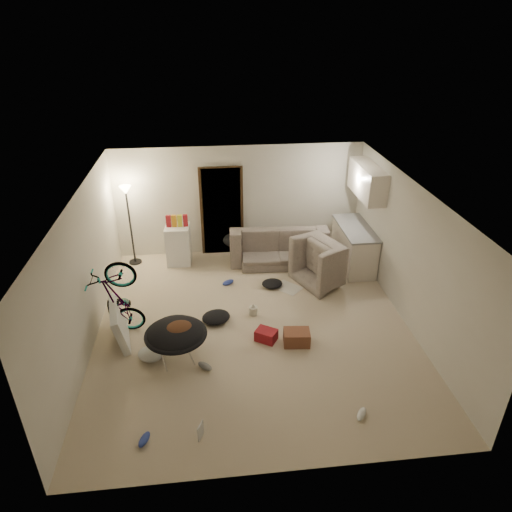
{
  "coord_description": "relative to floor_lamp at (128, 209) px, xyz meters",
  "views": [
    {
      "loc": [
        -0.7,
        -6.63,
        4.96
      ],
      "look_at": [
        0.11,
        0.6,
        1.09
      ],
      "focal_mm": 32.0,
      "sensor_mm": 36.0,
      "label": 1
    }
  ],
  "objects": [
    {
      "name": "bicycle",
      "position": [
        0.1,
        -2.62,
        -0.91
      ],
      "size": [
        1.56,
        0.75,
        0.88
      ],
      "primitive_type": "imported",
      "rotation": [
        0.0,
        -0.17,
        1.51
      ],
      "color": "black",
      "rests_on": "floor"
    },
    {
      "name": "saucer_chair",
      "position": [
        1.09,
        -3.43,
        -0.89
      ],
      "size": [
        0.99,
        0.99,
        0.7
      ],
      "color": "silver",
      "rests_on": "floor"
    },
    {
      "name": "shoe_1",
      "position": [
        2.59,
        -0.55,
        -1.25
      ],
      "size": [
        0.31,
        0.24,
        0.11
      ],
      "primitive_type": "ellipsoid",
      "rotation": [
        0.0,
        0.0,
        -0.5
      ],
      "color": "slate",
      "rests_on": "floor"
    },
    {
      "name": "snack_box_2",
      "position": [
        1.07,
        -0.1,
        -0.31
      ],
      "size": [
        0.1,
        0.07,
        0.3
      ],
      "primitive_type": "cube",
      "rotation": [
        0.0,
        0.0,
        0.03
      ],
      "color": "yellow",
      "rests_on": "mini_fridge"
    },
    {
      "name": "shoe_3",
      "position": [
        1.52,
        -3.69,
        -1.26
      ],
      "size": [
        0.28,
        0.27,
        0.1
      ],
      "primitive_type": "ellipsoid",
      "rotation": [
        0.0,
        0.0,
        -0.73
      ],
      "color": "slate",
      "rests_on": "floor"
    },
    {
      "name": "shoe_4",
      "position": [
        3.67,
        -4.91,
        -1.26
      ],
      "size": [
        0.24,
        0.28,
        0.1
      ],
      "primitive_type": "ellipsoid",
      "rotation": [
        0.0,
        0.0,
        0.96
      ],
      "color": "white",
      "rests_on": "floor"
    },
    {
      "name": "counter_top",
      "position": [
        4.83,
        -0.65,
        -0.41
      ],
      "size": [
        0.64,
        1.54,
        0.04
      ],
      "primitive_type": "cube",
      "color": "gray",
      "rests_on": "kitchen_counter"
    },
    {
      "name": "book_blue",
      "position": [
        1.19,
        -3.06,
        -1.29
      ],
      "size": [
        0.38,
        0.41,
        0.03
      ],
      "primitive_type": "cube",
      "rotation": [
        0.0,
        0.0,
        0.5
      ],
      "color": "#2D3FA3",
      "rests_on": "floor"
    },
    {
      "name": "tv_box",
      "position": [
        0.1,
        -2.78,
        -0.98
      ],
      "size": [
        0.44,
        1.02,
        0.67
      ],
      "primitive_type": "cube",
      "rotation": [
        0.0,
        -0.21,
        0.2
      ],
      "color": "silver",
      "rests_on": "floor"
    },
    {
      "name": "drink_case_b",
      "position": [
        2.57,
        -3.08,
        -1.21
      ],
      "size": [
        0.43,
        0.4,
        0.2
      ],
      "primitive_type": "cube",
      "rotation": [
        0.0,
        0.0,
        -0.57
      ],
      "color": "maroon",
      "rests_on": "floor"
    },
    {
      "name": "kitchen_uppers",
      "position": [
        4.96,
        -0.65,
        0.64
      ],
      "size": [
        0.38,
        1.4,
        0.65
      ],
      "primitive_type": "cube",
      "color": "silver",
      "rests_on": "wall_right"
    },
    {
      "name": "book_white",
      "position": [
        1.66,
        -2.42,
        -1.3
      ],
      "size": [
        0.2,
        0.25,
        0.02
      ],
      "primitive_type": "cube",
      "rotation": [
        0.0,
        0.0,
        0.09
      ],
      "color": "silver",
      "rests_on": "floor"
    },
    {
      "name": "snack_box_3",
      "position": [
        1.19,
        -0.1,
        -0.31
      ],
      "size": [
        0.11,
        0.08,
        0.3
      ],
      "primitive_type": "cube",
      "rotation": [
        0.0,
        0.0,
        0.11
      ],
      "color": "maroon",
      "rests_on": "mini_fridge"
    },
    {
      "name": "floor_lamp",
      "position": [
        0.0,
        0.0,
        0.0
      ],
      "size": [
        0.28,
        0.28,
        1.81
      ],
      "color": "black",
      "rests_on": "floor"
    },
    {
      "name": "mini_fridge",
      "position": [
        1.0,
        -0.1,
        -0.86
      ],
      "size": [
        0.55,
        0.55,
        0.89
      ],
      "primitive_type": "cube",
      "rotation": [
        0.0,
        0.0,
        -0.06
      ],
      "color": "white",
      "rests_on": "floor"
    },
    {
      "name": "wall_front",
      "position": [
        2.4,
        -5.66,
        -0.06
      ],
      "size": [
        5.5,
        0.02,
        2.5
      ],
      "primitive_type": "cube",
      "color": "silver",
      "rests_on": "floor"
    },
    {
      "name": "snack_box_1",
      "position": [
        0.95,
        -0.1,
        -0.31
      ],
      "size": [
        0.11,
        0.09,
        0.3
      ],
      "primitive_type": "cube",
      "rotation": [
        0.0,
        0.0,
        -0.18
      ],
      "color": "orange",
      "rests_on": "mini_fridge"
    },
    {
      "name": "armchair",
      "position": [
        4.18,
        -1.19,
        -0.96
      ],
      "size": [
        1.31,
        1.38,
        0.7
      ],
      "primitive_type": "imported",
      "rotation": [
        0.0,
        0.0,
        2.01
      ],
      "color": "#363E37",
      "rests_on": "floor"
    },
    {
      "name": "wall_back",
      "position": [
        2.4,
        0.36,
        -0.06
      ],
      "size": [
        5.5,
        0.02,
        2.5
      ],
      "primitive_type": "cube",
      "color": "silver",
      "rests_on": "floor"
    },
    {
      "name": "wall_right",
      "position": [
        5.16,
        -2.65,
        -0.06
      ],
      "size": [
        0.02,
        6.0,
        2.5
      ],
      "primitive_type": "cube",
      "color": "silver",
      "rests_on": "floor"
    },
    {
      "name": "ceiling",
      "position": [
        2.4,
        -2.65,
        1.2
      ],
      "size": [
        5.5,
        6.0,
        0.02
      ],
      "primitive_type": "cube",
      "color": "white",
      "rests_on": "wall_back"
    },
    {
      "name": "drink_case_a",
      "position": [
        3.07,
        -3.24,
        -1.18
      ],
      "size": [
        0.47,
        0.35,
        0.25
      ],
      "primitive_type": "cube",
      "rotation": [
        0.0,
        0.0,
        -0.1
      ],
      "color": "brown",
      "rests_on": "floor"
    },
    {
      "name": "clothes_lump_a",
      "position": [
        1.74,
        -2.44,
        -1.22
      ],
      "size": [
        0.63,
        0.59,
        0.17
      ],
      "primitive_type": "ellipsoid",
      "rotation": [
        0.0,
        0.0,
        0.33
      ],
      "color": "black",
      "rests_on": "floor"
    },
    {
      "name": "hoodie",
      "position": [
        1.14,
        -3.46,
        -0.69
      ],
      "size": [
        0.59,
        0.55,
        0.22
      ],
      "primitive_type": "ellipsoid",
      "rotation": [
        0.0,
        0.0,
        0.38
      ],
      "color": "#4B2A19",
      "rests_on": "saucer_chair"
    },
    {
      "name": "wall_left",
      "position": [
        -0.36,
        -2.65,
        -0.06
      ],
      "size": [
        0.02,
        6.0,
        2.5
      ],
      "primitive_type": "cube",
      "color": "silver",
      "rests_on": "floor"
    },
    {
      "name": "floor",
      "position": [
        2.4,
        -2.65,
        -1.32
      ],
      "size": [
        5.5,
        6.0,
        0.02
      ],
      "primitive_type": "cube",
      "color": "beige",
      "rests_on": "ground"
    },
    {
      "name": "book_asset",
      "position": [
        1.41,
        -5.1,
        -1.3
      ],
      "size": [
        0.29,
        0.26,
        0.02
      ],
      "primitive_type": "imported",
      "rotation": [
        0.0,
        0.0,
        1.15
      ],
      "color": "maroon",
      "rests_on": "floor"
    },
    {
      "name": "shoe_2",
      "position": [
        0.71,
        -5.01,
        -1.26
      ],
      "size": [
        0.19,
        0.28,
        0.1
      ],
      "primitive_type": "ellipsoid",
      "rotation": [
        0.0,
        0.0,
        1.19
      ],
      "color": "#2D3FA3",
      "rests_on": "floor"
    },
    {
      "name": "newspaper",
      "position": [
        3.24,
        -1.45,
        -1.3
      ],
      "size": [
        0.65,
        0.65,
        0.01
      ],
      "primitive_type": "cube",
      "rotation": [
        0.0,
        0.0,
        0.78
      ],
      "color": "silver",
      "rests_on": "floor"
    },
    {
      "name": "kitchen_counter",
      "position": [
        4.83,
        -0.65,
        -0.87
      ],
      "size": [
        0.6,
        1.5,
        0.88
      ],
      "primitive_type": "cube",
      "color": "silver",
      "rests_on": "floor"
    },
    {
      "name": "sofa",
      "position": [
        3.21,
        -0.2,
        -0.99
      ],
      "size": [
        2.19,
        0.95,
        0.63
      ],
      "primitive_type": "imported",
      "rotation": [
        0.0,
        0.0,
        3.09
      ],
      "color": "#363E37",
      "rests_on": "floor"
    },
    {
      "name": "juicer",
      "position": [
        2.43,
        -2.3,
        -1.21
      ],
      "size": [
        0.16,
        0.16,
        0.23
      ],
      "color": "beige",
      "rests_on": "floor"
    },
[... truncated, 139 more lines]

